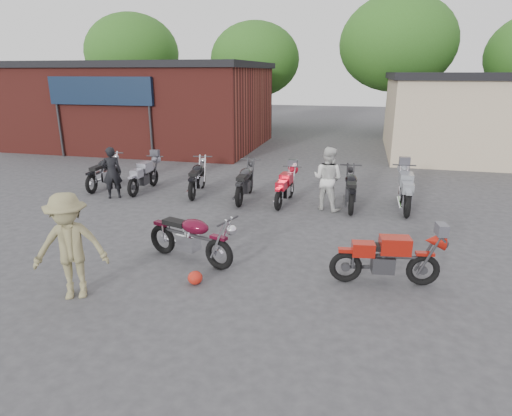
% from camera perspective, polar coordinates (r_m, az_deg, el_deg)
% --- Properties ---
extents(ground, '(90.00, 90.00, 0.00)m').
position_cam_1_polar(ground, '(8.50, -3.09, -8.75)').
color(ground, '#38383B').
extents(brick_building, '(12.00, 8.00, 4.00)m').
position_cam_1_polar(brick_building, '(24.13, -14.41, 12.90)').
color(brick_building, maroon).
rests_on(brick_building, ground).
extents(stucco_building, '(10.00, 8.00, 3.50)m').
position_cam_1_polar(stucco_building, '(23.22, 29.88, 10.37)').
color(stucco_building, tan).
rests_on(stucco_building, ground).
extents(tree_0, '(6.56, 6.56, 8.20)m').
position_cam_1_polar(tree_0, '(33.49, -16.00, 17.57)').
color(tree_0, '#285216').
rests_on(tree_0, ground).
extents(tree_1, '(5.92, 5.92, 7.40)m').
position_cam_1_polar(tree_1, '(30.16, -0.12, 17.51)').
color(tree_1, '#285216').
rests_on(tree_1, ground).
extents(tree_2, '(7.04, 7.04, 8.80)m').
position_cam_1_polar(tree_2, '(29.33, 18.13, 18.06)').
color(tree_2, '#285216').
rests_on(tree_2, ground).
extents(vintage_motorcycle, '(2.20, 1.29, 1.21)m').
position_cam_1_polar(vintage_motorcycle, '(8.88, -8.70, -3.50)').
color(vintage_motorcycle, '#4F091D').
rests_on(vintage_motorcycle, ground).
extents(sportbike, '(2.01, 0.91, 1.12)m').
position_cam_1_polar(sportbike, '(8.25, 17.11, -6.13)').
color(sportbike, '#A0170D').
rests_on(sportbike, ground).
extents(helmet, '(0.31, 0.31, 0.26)m').
position_cam_1_polar(helmet, '(8.13, -8.11, -9.19)').
color(helmet, '#B02012').
rests_on(helmet, ground).
extents(person_dark, '(0.70, 0.64, 1.61)m').
position_cam_1_polar(person_dark, '(14.00, -18.66, 4.48)').
color(person_dark, black).
rests_on(person_dark, ground).
extents(person_light, '(1.07, 0.96, 1.81)m').
position_cam_1_polar(person_light, '(12.28, 9.54, 3.88)').
color(person_light, silver).
rests_on(person_light, ground).
extents(person_tan, '(1.41, 1.16, 1.90)m').
position_cam_1_polar(person_tan, '(7.95, -23.55, -4.74)').
color(person_tan, '#847D51').
rests_on(person_tan, ground).
extents(row_bike_0, '(0.80, 2.07, 1.18)m').
position_cam_1_polar(row_bike_0, '(15.45, -19.74, 4.71)').
color(row_bike_0, black).
rests_on(row_bike_0, ground).
extents(row_bike_1, '(0.66, 1.96, 1.13)m').
position_cam_1_polar(row_bike_1, '(14.61, -14.74, 4.38)').
color(row_bike_1, '#91919E').
rests_on(row_bike_1, ground).
extents(row_bike_2, '(0.98, 2.13, 1.19)m').
position_cam_1_polar(row_bike_2, '(13.90, -7.85, 4.25)').
color(row_bike_2, black).
rests_on(row_bike_2, ground).
extents(row_bike_3, '(0.81, 2.14, 1.22)m').
position_cam_1_polar(row_bike_3, '(13.15, -1.50, 3.72)').
color(row_bike_3, '#242426').
rests_on(row_bike_3, ground).
extents(row_bike_4, '(0.78, 1.91, 1.08)m').
position_cam_1_polar(row_bike_4, '(12.78, 3.90, 2.95)').
color(row_bike_4, red).
rests_on(row_bike_4, ground).
extents(row_bike_5, '(0.81, 2.10, 1.19)m').
position_cam_1_polar(row_bike_5, '(12.71, 12.53, 2.74)').
color(row_bike_5, black).
rests_on(row_bike_5, ground).
extents(row_bike_6, '(0.71, 2.13, 1.24)m').
position_cam_1_polar(row_bike_6, '(12.93, 19.32, 2.50)').
color(row_bike_6, gray).
rests_on(row_bike_6, ground).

